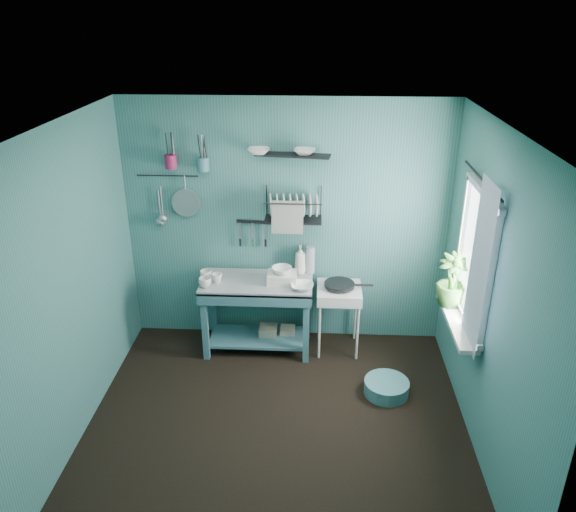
{
  "coord_description": "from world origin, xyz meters",
  "views": [
    {
      "loc": [
        0.29,
        -3.72,
        3.26
      ],
      "look_at": [
        0.05,
        0.85,
        1.2
      ],
      "focal_mm": 35.0,
      "sensor_mm": 36.0,
      "label": 1
    }
  ],
  "objects_px": {
    "mug_mid": "(217,278)",
    "mug_right": "(206,275)",
    "utensil_cup_teal": "(203,164)",
    "floor_basin": "(386,387)",
    "colander": "(186,203)",
    "potted_plant": "(452,280)",
    "hotplate_stand": "(338,318)",
    "dish_rack": "(293,205)",
    "storage_tin_small": "(288,336)",
    "wash_tub": "(282,278)",
    "storage_tin_large": "(268,336)",
    "work_counter": "(258,315)",
    "water_bottle": "(310,260)",
    "frying_pan": "(339,284)",
    "mug_left": "(205,282)",
    "utensil_cup_magenta": "(171,161)",
    "soap_bottle": "(300,259)"
  },
  "relations": [
    {
      "from": "soap_bottle",
      "to": "wash_tub",
      "type": "bearing_deg",
      "value": -127.69
    },
    {
      "from": "mug_left",
      "to": "frying_pan",
      "type": "relative_size",
      "value": 0.41
    },
    {
      "from": "wash_tub",
      "to": "storage_tin_large",
      "type": "relative_size",
      "value": 1.27
    },
    {
      "from": "mug_left",
      "to": "wash_tub",
      "type": "xyz_separation_m",
      "value": [
        0.73,
        0.14,
        0.0
      ]
    },
    {
      "from": "dish_rack",
      "to": "potted_plant",
      "type": "relative_size",
      "value": 1.15
    },
    {
      "from": "mug_mid",
      "to": "soap_bottle",
      "type": "relative_size",
      "value": 0.33
    },
    {
      "from": "soap_bottle",
      "to": "frying_pan",
      "type": "height_order",
      "value": "soap_bottle"
    },
    {
      "from": "mug_left",
      "to": "soap_bottle",
      "type": "bearing_deg",
      "value": 21.8
    },
    {
      "from": "utensil_cup_teal",
      "to": "floor_basin",
      "type": "xyz_separation_m",
      "value": [
        1.75,
        -0.92,
        -1.81
      ]
    },
    {
      "from": "utensil_cup_teal",
      "to": "storage_tin_small",
      "type": "height_order",
      "value": "utensil_cup_teal"
    },
    {
      "from": "hotplate_stand",
      "to": "colander",
      "type": "distance_m",
      "value": 1.91
    },
    {
      "from": "work_counter",
      "to": "colander",
      "type": "relative_size",
      "value": 3.9
    },
    {
      "from": "hotplate_stand",
      "to": "potted_plant",
      "type": "bearing_deg",
      "value": -23.34
    },
    {
      "from": "mug_left",
      "to": "utensil_cup_teal",
      "type": "relative_size",
      "value": 0.95
    },
    {
      "from": "dish_rack",
      "to": "potted_plant",
      "type": "height_order",
      "value": "dish_rack"
    },
    {
      "from": "work_counter",
      "to": "storage_tin_large",
      "type": "relative_size",
      "value": 4.96
    },
    {
      "from": "work_counter",
      "to": "floor_basin",
      "type": "height_order",
      "value": "work_counter"
    },
    {
      "from": "mug_left",
      "to": "utensil_cup_teal",
      "type": "distance_m",
      "value": 1.12
    },
    {
      "from": "work_counter",
      "to": "hotplate_stand",
      "type": "xyz_separation_m",
      "value": [
        0.81,
        0.04,
        -0.04
      ]
    },
    {
      "from": "colander",
      "to": "potted_plant",
      "type": "height_order",
      "value": "colander"
    },
    {
      "from": "mug_mid",
      "to": "wash_tub",
      "type": "distance_m",
      "value": 0.63
    },
    {
      "from": "storage_tin_large",
      "to": "floor_basin",
      "type": "relative_size",
      "value": 0.54
    },
    {
      "from": "utensil_cup_teal",
      "to": "storage_tin_large",
      "type": "height_order",
      "value": "utensil_cup_teal"
    },
    {
      "from": "dish_rack",
      "to": "storage_tin_small",
      "type": "distance_m",
      "value": 1.41
    },
    {
      "from": "dish_rack",
      "to": "frying_pan",
      "type": "bearing_deg",
      "value": -22.47
    },
    {
      "from": "potted_plant",
      "to": "floor_basin",
      "type": "xyz_separation_m",
      "value": [
        -0.52,
        -0.21,
        -1.0
      ]
    },
    {
      "from": "mug_left",
      "to": "storage_tin_small",
      "type": "distance_m",
      "value": 1.09
    },
    {
      "from": "dish_rack",
      "to": "utensil_cup_magenta",
      "type": "relative_size",
      "value": 4.23
    },
    {
      "from": "mug_mid",
      "to": "hotplate_stand",
      "type": "distance_m",
      "value": 1.29
    },
    {
      "from": "mug_left",
      "to": "hotplate_stand",
      "type": "xyz_separation_m",
      "value": [
        1.29,
        0.2,
        -0.47
      ]
    },
    {
      "from": "work_counter",
      "to": "water_bottle",
      "type": "height_order",
      "value": "water_bottle"
    },
    {
      "from": "hotplate_stand",
      "to": "storage_tin_small",
      "type": "relative_size",
      "value": 3.49
    },
    {
      "from": "colander",
      "to": "potted_plant",
      "type": "distance_m",
      "value": 2.61
    },
    {
      "from": "mug_mid",
      "to": "mug_right",
      "type": "xyz_separation_m",
      "value": [
        -0.12,
        0.06,
        0.0
      ]
    },
    {
      "from": "mug_left",
      "to": "hotplate_stand",
      "type": "relative_size",
      "value": 0.18
    },
    {
      "from": "work_counter",
      "to": "mug_mid",
      "type": "distance_m",
      "value": 0.58
    },
    {
      "from": "work_counter",
      "to": "hotplate_stand",
      "type": "relative_size",
      "value": 1.57
    },
    {
      "from": "wash_tub",
      "to": "frying_pan",
      "type": "xyz_separation_m",
      "value": [
        0.56,
        0.06,
        -0.09
      ]
    },
    {
      "from": "mug_mid",
      "to": "storage_tin_large",
      "type": "bearing_deg",
      "value": 12.91
    },
    {
      "from": "utensil_cup_magenta",
      "to": "floor_basin",
      "type": "relative_size",
      "value": 0.32
    },
    {
      "from": "mug_left",
      "to": "storage_tin_small",
      "type": "xyz_separation_m",
      "value": [
        0.78,
        0.24,
        -0.72
      ]
    },
    {
      "from": "utensil_cup_magenta",
      "to": "water_bottle",
      "type": "bearing_deg",
      "value": -0.48
    },
    {
      "from": "utensil_cup_teal",
      "to": "floor_basin",
      "type": "relative_size",
      "value": 0.32
    },
    {
      "from": "frying_pan",
      "to": "dish_rack",
      "type": "bearing_deg",
      "value": 162.92
    },
    {
      "from": "potted_plant",
      "to": "storage_tin_large",
      "type": "relative_size",
      "value": 2.17
    },
    {
      "from": "wash_tub",
      "to": "potted_plant",
      "type": "bearing_deg",
      "value": -17.07
    },
    {
      "from": "hotplate_stand",
      "to": "floor_basin",
      "type": "relative_size",
      "value": 1.71
    },
    {
      "from": "mug_left",
      "to": "utensil_cup_magenta",
      "type": "xyz_separation_m",
      "value": [
        -0.34,
        0.39,
        1.08
      ]
    },
    {
      "from": "mug_mid",
      "to": "colander",
      "type": "distance_m",
      "value": 0.8
    },
    {
      "from": "mug_left",
      "to": "wash_tub",
      "type": "height_order",
      "value": "wash_tub"
    }
  ]
}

